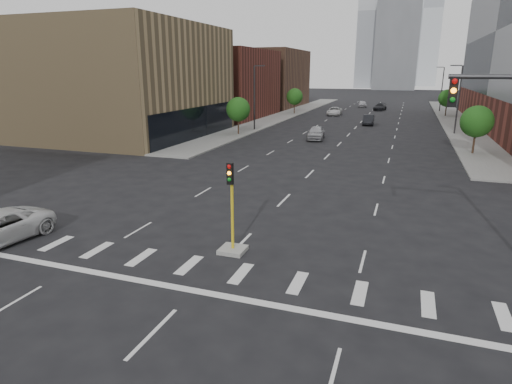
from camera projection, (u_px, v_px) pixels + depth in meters
The scene contains 22 objects.
ground at pixel (115, 372), 12.37m from camera, with size 400.00×400.00×0.00m, color black.
sidewalk_left_far at pixel (288, 114), 84.26m from camera, with size 5.00×92.00×0.15m, color gray.
sidewalk_right_far at pixel (454, 120), 74.68m from camera, with size 5.00×92.00×0.15m, color gray.
building_left_mid at pixel (127, 81), 55.51m from camera, with size 20.00×24.00×14.00m, color #9A8057.
building_left_far_a at pixel (212, 84), 79.37m from camera, with size 20.00×22.00×12.00m, color brown.
building_left_far_b at pixel (258, 78), 102.81m from camera, with size 20.00×24.00×13.00m, color brown.
tower_left at pixel (384, 13), 204.86m from camera, with size 22.00×22.00×70.00m, color #B2B7BC.
tower_right at pixel (423, 10), 234.03m from camera, with size 20.00×20.00×80.00m, color #B2B7BC.
tower_mid at pixel (398, 38), 187.74m from camera, with size 18.00×18.00×44.00m, color slate.
median_traffic_signal at pixel (232, 233), 20.23m from camera, with size 1.20×1.20×4.40m.
streetlight_right_a at pixel (458, 97), 56.60m from camera, with size 1.60×0.22×9.07m.
streetlight_right_b at pixel (442, 87), 88.35m from camera, with size 1.60×0.22×9.07m.
streetlight_left at pixel (255, 95), 60.63m from camera, with size 1.60×0.22×9.07m.
tree_left_near at pixel (238, 109), 56.72m from camera, with size 3.20×3.20×4.85m.
tree_left_far at pixel (295, 97), 83.93m from camera, with size 3.20×3.20×4.85m.
tree_right_near at pixel (477, 122), 43.25m from camera, with size 3.20×3.20×4.85m.
tree_right_far at pixel (447, 98), 79.53m from camera, with size 3.20×3.20×4.85m.
car_near_left at pixel (316, 133), 53.62m from camera, with size 1.99×4.94×1.68m, color #A6A7AB.
car_mid_right at pixel (369, 120), 68.03m from camera, with size 1.65×4.73×1.56m, color black.
car_far_left at pixel (335, 111), 82.60m from camera, with size 2.54×5.52×1.53m, color silver.
car_deep_right at pixel (380, 107), 92.38m from camera, with size 2.07×5.09×1.48m, color black.
car_distant at pixel (362, 104), 100.28m from camera, with size 1.82×4.53×1.54m, color #B7B7BC.
Camera 1 is at (7.34, -8.51, 8.40)m, focal length 30.00 mm.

